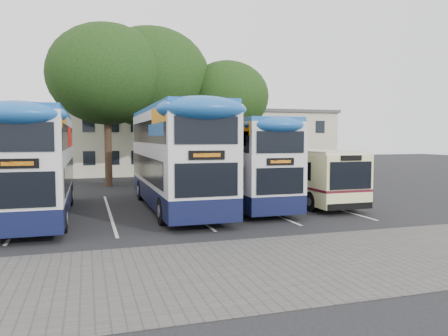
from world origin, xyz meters
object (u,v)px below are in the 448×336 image
bus_dd_left (37,159)px  bus_dd_mid (175,153)px  bus_dd_right (238,159)px  lamp_post (256,119)px  tree_left (107,75)px  bus_single (300,172)px  tree_mid (151,78)px  tree_right (227,97)px

bus_dd_left → bus_dd_mid: bus_dd_mid is taller
bus_dd_right → lamp_post: bearing=64.9°
tree_left → bus_single: tree_left is taller
tree_mid → bus_dd_mid: 13.79m
lamp_post → bus_dd_right: (-6.81, -14.52, -2.72)m
bus_dd_right → bus_single: size_ratio=1.09×
tree_right → bus_dd_right: tree_right is taller
tree_right → bus_dd_right: size_ratio=0.91×
bus_dd_left → bus_dd_mid: size_ratio=0.94×
tree_left → bus_dd_left: tree_left is taller
bus_dd_right → bus_single: bus_dd_right is taller
bus_dd_mid → bus_single: 7.03m
bus_single → bus_dd_mid: bearing=-176.4°
bus_dd_left → tree_right: bearing=44.4°
tree_right → bus_dd_mid: bearing=-118.7°
bus_dd_right → bus_dd_mid: bearing=-175.2°
tree_right → bus_dd_mid: (-6.43, -11.73, -3.91)m
tree_right → bus_single: tree_right is taller
tree_mid → bus_dd_mid: size_ratio=1.01×
tree_mid → tree_right: tree_mid is taller
bus_dd_left → bus_dd_right: (9.43, 0.83, -0.15)m
lamp_post → tree_mid: bearing=-167.6°
bus_dd_left → bus_single: 13.12m
tree_left → bus_dd_right: bearing=-61.1°
bus_dd_left → bus_single: (13.05, 0.99, -0.91)m
bus_dd_left → bus_single: bus_dd_left is taller
tree_left → bus_dd_right: size_ratio=1.10×
tree_mid → bus_dd_mid: (-0.70, -12.73, -5.25)m
lamp_post → bus_single: (-3.19, -14.36, -3.49)m
tree_right → bus_dd_mid: 13.94m
lamp_post → bus_dd_mid: bearing=-124.4°
tree_mid → tree_right: size_ratio=1.25×
bus_dd_mid → bus_single: bearing=3.6°
tree_left → bus_single: 15.53m
tree_left → bus_dd_mid: tree_left is taller
tree_mid → bus_single: (6.23, -12.29, -6.34)m
lamp_post → tree_left: 13.57m
tree_left → tree_mid: size_ratio=0.96×
lamp_post → bus_single: 15.12m
bus_dd_right → bus_single: (3.62, 0.16, -0.76)m
tree_mid → bus_dd_left: (-6.81, -13.28, -5.42)m
tree_mid → bus_dd_left: 15.88m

